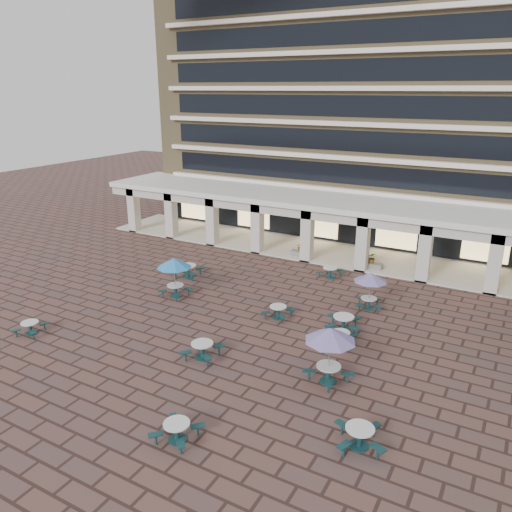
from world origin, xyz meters
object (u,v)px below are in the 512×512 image
object	(u,v)px
picnic_table_2	(202,349)
planter_left	(301,252)
picnic_table_1	(177,430)
planter_right	(372,263)

from	to	relation	value
picnic_table_2	planter_left	world-z (taller)	planter_left
planter_left	picnic_table_1	bearing A→B (deg)	-77.63
picnic_table_1	picnic_table_2	bearing A→B (deg)	113.74
picnic_table_1	planter_right	distance (m)	21.36
planter_left	planter_right	bearing A→B (deg)	0.00
planter_right	planter_left	bearing A→B (deg)	-180.00
picnic_table_2	planter_right	distance (m)	16.38
planter_left	planter_right	xyz separation A→B (m)	(5.55, 0.00, 0.06)
picnic_table_1	planter_right	world-z (taller)	planter_right
planter_right	picnic_table_2	bearing A→B (deg)	-102.21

